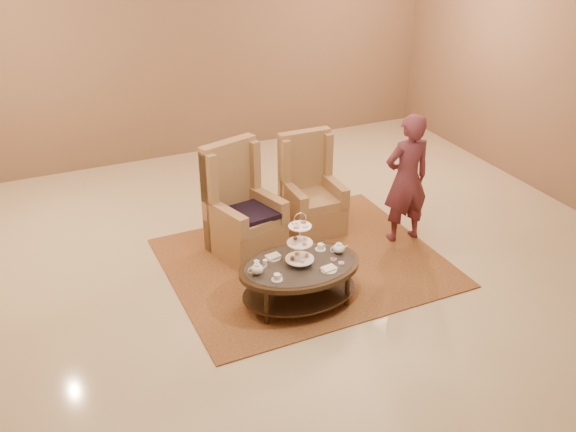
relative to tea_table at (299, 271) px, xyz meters
name	(u,v)px	position (x,y,z in m)	size (l,w,h in m)	color
ground	(301,277)	(0.21, 0.42, -0.38)	(8.00, 8.00, 0.00)	beige
ceiling	(301,277)	(0.21, 0.42, -0.38)	(8.00, 8.00, 0.02)	silver
wall_back	(186,41)	(0.21, 4.42, 1.37)	(8.00, 0.04, 3.50)	#866549
rug	(304,262)	(0.38, 0.68, -0.37)	(3.03, 2.54, 0.02)	olive
tea_table	(299,271)	(0.00, 0.00, 0.00)	(1.30, 0.93, 1.05)	black
armchair_left	(241,216)	(-0.16, 1.25, 0.06)	(0.88, 0.90, 1.30)	#9F774B
armchair_right	(310,198)	(0.81, 1.43, 0.02)	(0.66, 0.69, 1.21)	#9F774B
person	(407,179)	(1.70, 0.70, 0.41)	(0.60, 0.41, 1.59)	#58252F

